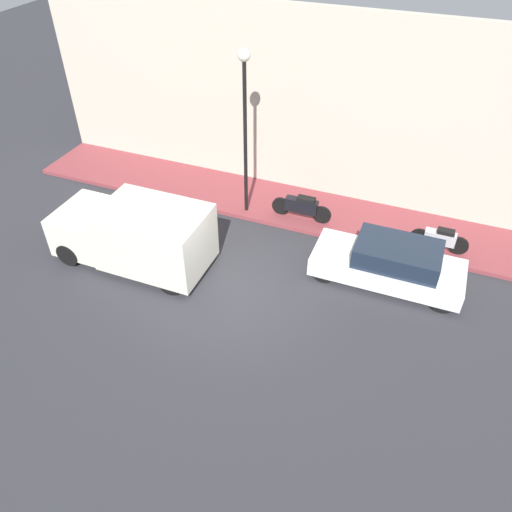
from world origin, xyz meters
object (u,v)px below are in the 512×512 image
object	(u,v)px
parked_car	(390,263)
streetlamp	(245,107)
scooter_silver	(440,238)
motorcycle_black	(302,207)
delivery_van	(134,234)

from	to	relation	value
parked_car	streetlamp	world-z (taller)	streetlamp
scooter_silver	streetlamp	xyz separation A→B (m)	(-0.16, 6.44, 3.32)
streetlamp	motorcycle_black	bearing A→B (deg)	-83.76
motorcycle_black	streetlamp	world-z (taller)	streetlamp
delivery_van	scooter_silver	size ratio (longest dim) A/B	2.68
delivery_van	parked_car	bearing A→B (deg)	-75.27
scooter_silver	streetlamp	bearing A→B (deg)	91.43
parked_car	scooter_silver	world-z (taller)	parked_car
parked_car	motorcycle_black	distance (m)	3.81
scooter_silver	streetlamp	size ratio (longest dim) A/B	0.32
delivery_van	motorcycle_black	distance (m)	5.60
parked_car	motorcycle_black	size ratio (longest dim) A/B	2.08
parked_car	delivery_van	distance (m)	7.58
parked_car	delivery_van	bearing A→B (deg)	104.73
motorcycle_black	scooter_silver	world-z (taller)	motorcycle_black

